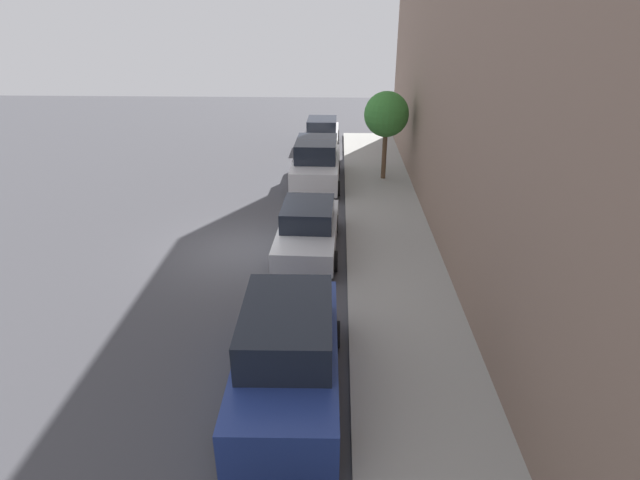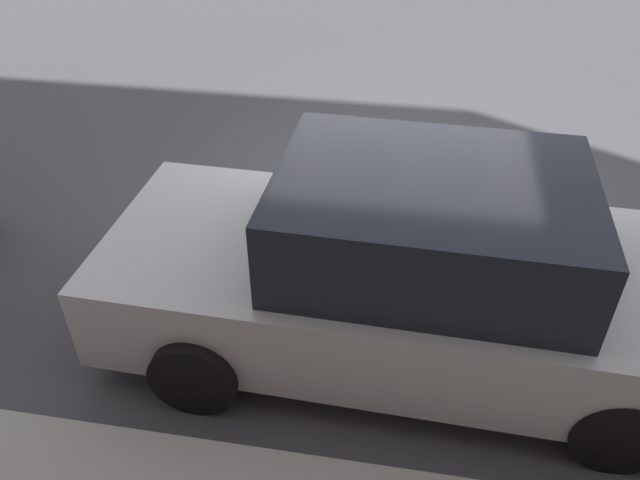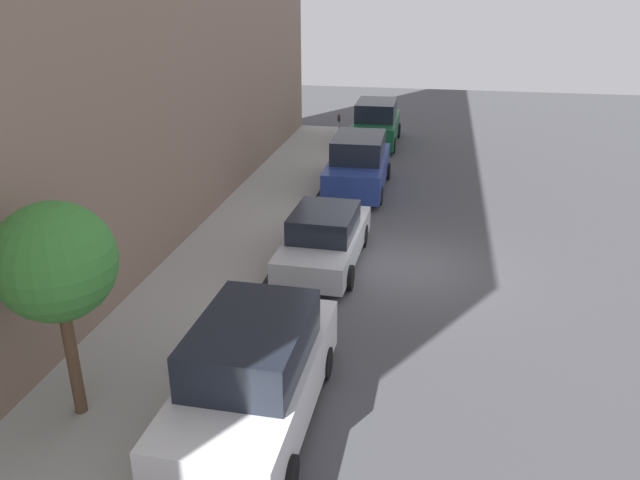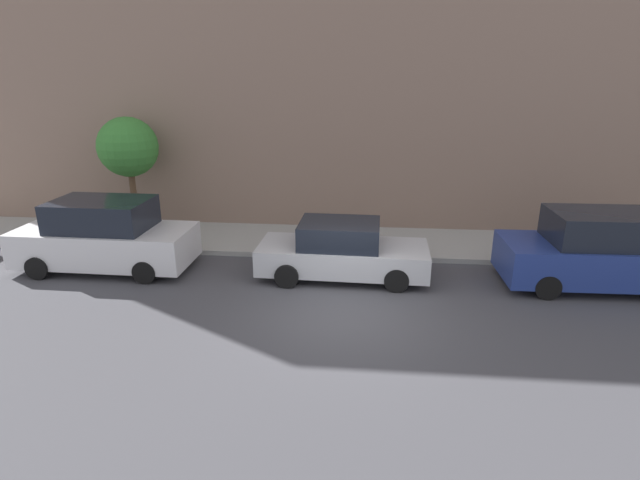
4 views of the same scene
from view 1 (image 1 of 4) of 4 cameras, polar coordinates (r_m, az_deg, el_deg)
The scene contains 7 objects.
ground_plane at distance 16.38m, azimuth -9.30°, elevation -1.14°, with size 60.00×60.00×0.00m, color #424247.
sidewalk at distance 16.13m, azimuth 8.26°, elevation -1.19°, with size 2.93×32.00×0.15m.
parked_suv_second at distance 10.17m, azimuth -3.68°, elevation -12.69°, with size 2.08×4.84×1.98m.
parked_sedan_third at distance 15.93m, azimuth -1.38°, elevation 1.30°, with size 1.92×4.55×1.54m.
parked_suv_fourth at distance 22.06m, azimuth -0.41°, elevation 8.75°, with size 2.08×4.83×1.98m.
parked_sedan_fifth at distance 28.45m, azimuth 0.22°, elevation 12.07°, with size 1.92×4.52×1.54m.
street_tree at distance 22.14m, azimuth 7.60°, elevation 14.00°, with size 1.92×1.92×3.80m.
Camera 1 is at (3.18, -14.38, 7.16)m, focal length 28.00 mm.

